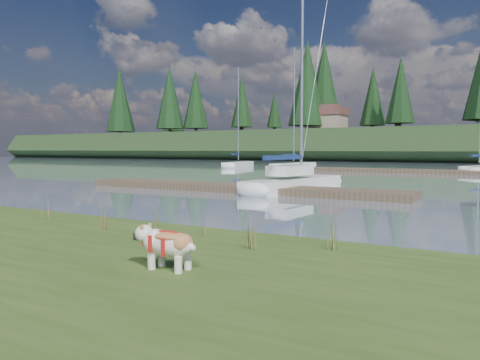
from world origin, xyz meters
The scene contains 20 objects.
ground centered at (0.00, 30.00, 0.00)m, with size 200.00×200.00×0.00m, color #7B8CA1.
ridge centered at (0.00, 73.00, 2.50)m, with size 200.00×20.00×5.00m, color #1F3318.
bulldog centered at (3.23, -4.49, 0.70)m, with size 0.93×0.43×0.56m.
sailboat_main centered at (-1.79, 11.51, 0.42)m, with size 2.22×8.12×11.63m.
dock_near centered at (-4.00, 9.00, 0.15)m, with size 16.00×2.00×0.30m, color #4C3D2C.
dock_far centered at (2.00, 30.00, 0.15)m, with size 26.00×2.20×0.30m, color #4C3D2C.
sailboat_bg_0 centered at (-18.45, 33.94, 0.32)m, with size 2.93×7.41×10.62m.
sailboat_bg_1 centered at (-11.60, 33.38, 0.33)m, with size 1.90×7.98×11.82m.
weed_0 centered at (0.20, -2.75, 0.62)m, with size 0.17×0.14×0.65m.
weed_1 centered at (1.44, -2.69, 0.57)m, with size 0.17×0.14×0.54m.
weed_2 centered at (3.59, -2.84, 0.61)m, with size 0.17×0.14×0.62m.
weed_3 centered at (-2.10, -2.39, 0.56)m, with size 0.17×0.14×0.51m.
weed_4 centered at (2.36, -2.37, 0.50)m, with size 0.17×0.14×0.36m.
weed_5 centered at (4.67, -2.25, 0.64)m, with size 0.17×0.14×0.70m.
mud_lip centered at (0.00, -1.60, 0.07)m, with size 60.00×0.50×0.14m, color #33281C.
conifer_0 centered at (-55.00, 67.00, 12.64)m, with size 5.72×5.72×14.15m.
conifer_1 centered at (-40.00, 71.00, 11.28)m, with size 4.40×4.40×11.30m.
conifer_2 centered at (-25.00, 68.00, 13.54)m, with size 6.60×6.60×16.05m.
conifer_3 centered at (-10.00, 72.00, 11.74)m, with size 4.84×4.84×12.25m.
house_0 centered at (-22.00, 70.00, 7.31)m, with size 6.30×5.30×4.65m.
Camera 1 is at (7.14, -9.22, 1.93)m, focal length 35.00 mm.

